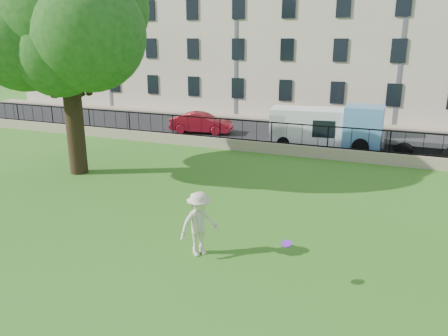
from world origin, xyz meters
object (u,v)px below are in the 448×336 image
at_px(white_van, 317,128).
at_px(blue_truck, 402,131).
at_px(tree, 63,20).
at_px(man, 199,224).
at_px(frisbee, 287,244).
at_px(red_sedan, 201,123).

height_order(white_van, blue_truck, blue_truck).
xyz_separation_m(tree, man, (8.74, -5.27, -5.82)).
distance_m(frisbee, red_sedan, 18.81).
height_order(man, frisbee, man).
bearing_deg(frisbee, white_van, 97.55).
bearing_deg(tree, man, -31.10).
bearing_deg(white_van, man, -100.12).
relative_size(tree, man, 5.32).
bearing_deg(blue_truck, frisbee, -99.22).
xyz_separation_m(man, red_sedan, (-7.02, 15.38, -0.29)).
relative_size(frisbee, white_van, 0.05).
height_order(frisbee, blue_truck, blue_truck).
distance_m(man, white_van, 14.40).
distance_m(man, red_sedan, 16.91).
relative_size(frisbee, red_sedan, 0.07).
relative_size(tree, frisbee, 37.68).
xyz_separation_m(man, white_van, (0.71, 14.38, 0.14)).
bearing_deg(red_sedan, white_van, -104.54).
bearing_deg(red_sedan, tree, 163.20).
xyz_separation_m(red_sedan, blue_truck, (12.23, -1.00, 0.58)).
bearing_deg(tree, white_van, 43.96).
distance_m(red_sedan, white_van, 7.81).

